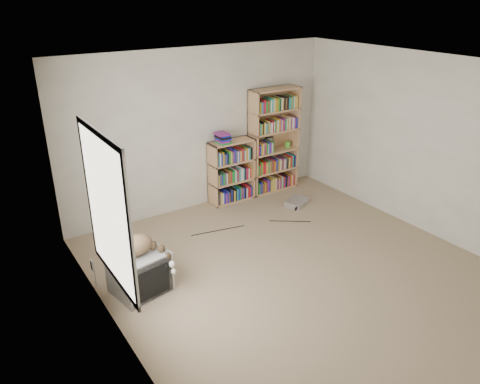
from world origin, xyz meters
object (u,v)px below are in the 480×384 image
crt_tv (139,272)px  dvd_player (297,202)px  bookcase_short (231,173)px  bookcase_tall (273,143)px  cat (140,248)px

crt_tv → dvd_player: size_ratio=1.73×
crt_tv → dvd_player: (3.06, 0.83, -0.21)m
crt_tv → bookcase_short: size_ratio=0.65×
bookcase_tall → dvd_player: 1.11m
bookcase_tall → bookcase_short: size_ratio=1.72×
bookcase_short → dvd_player: size_ratio=2.66×
cat → bookcase_short: size_ratio=0.65×
dvd_player → crt_tv: bearing=171.1°
bookcase_tall → bookcase_short: 0.92m
crt_tv → cat: size_ratio=1.00×
crt_tv → bookcase_tall: bookcase_tall is taller
crt_tv → cat: 0.35m
bookcase_short → dvd_player: bearing=-43.6°
cat → dvd_player: 3.22m
bookcase_short → cat: bearing=-143.8°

